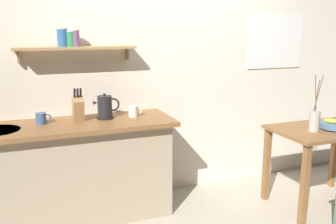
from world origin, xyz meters
TOP-DOWN VIEW (x-y plane):
  - ground_plane at (0.00, 0.00)m, footprint 14.00×14.00m
  - back_wall at (0.20, 0.65)m, footprint 6.80×0.11m
  - kitchen_counter at (-1.00, 0.32)m, footprint 1.83×0.63m
  - wall_shelf at (-0.90, 0.49)m, footprint 1.06×0.20m
  - dining_table at (1.32, -0.24)m, footprint 0.98×0.65m
  - fruit_bowl at (1.37, -0.30)m, footprint 0.26×0.26m
  - twig_vase at (1.15, -0.28)m, footprint 0.10×0.10m
  - electric_kettle at (-0.67, 0.36)m, footprint 0.24×0.15m
  - knife_block at (-0.91, 0.35)m, footprint 0.09×0.18m
  - coffee_mug_by_sink at (-1.22, 0.36)m, footprint 0.13×0.09m
  - coffee_mug_spare at (-0.41, 0.34)m, footprint 0.13×0.09m

SIDE VIEW (x-z plane):
  - ground_plane at x=0.00m, z-range 0.00..0.00m
  - kitchen_counter at x=-1.00m, z-range 0.01..0.92m
  - dining_table at x=1.32m, z-range 0.25..1.03m
  - fruit_bowl at x=1.37m, z-range 0.76..0.88m
  - twig_vase at x=1.15m, z-range 0.62..1.15m
  - coffee_mug_by_sink at x=-1.22m, z-range 0.91..1.01m
  - coffee_mug_spare at x=-0.41m, z-range 0.91..1.01m
  - electric_kettle at x=-0.67m, z-range 0.90..1.13m
  - knife_block at x=-0.91m, z-range 0.88..1.18m
  - back_wall at x=0.20m, z-range 0.00..2.70m
  - wall_shelf at x=-0.90m, z-range 1.43..1.72m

